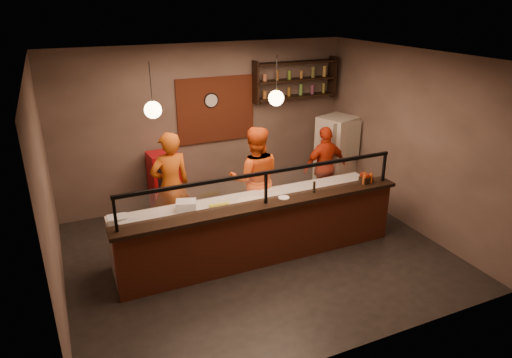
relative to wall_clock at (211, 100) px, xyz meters
name	(u,v)px	position (x,y,z in m)	size (l,w,h in m)	color
floor	(258,253)	(-0.10, -2.46, -2.10)	(6.00, 6.00, 0.00)	black
ceiling	(258,58)	(-0.10, -2.46, 1.10)	(6.00, 6.00, 0.00)	#352E29
wall_back	(207,125)	(-0.10, 0.04, -0.50)	(6.00, 6.00, 0.00)	#7C655B
wall_left	(47,196)	(-3.10, -2.46, -0.50)	(5.00, 5.00, 0.00)	#7C655B
wall_right	(410,141)	(2.90, -2.46, -0.50)	(5.00, 5.00, 0.00)	#7C655B
wall_front	(353,236)	(-0.10, -4.96, -0.50)	(6.00, 6.00, 0.00)	#7C655B
brick_patch	(216,110)	(0.10, 0.01, -0.20)	(1.60, 0.04, 1.30)	brown
service_counter	(265,235)	(-0.10, -2.76, -1.60)	(4.60, 0.25, 1.00)	brown
counter_ledge	(266,205)	(-0.10, -2.76, -1.07)	(4.70, 0.37, 0.06)	black
worktop_cabinet	(253,226)	(-0.10, -2.26, -1.68)	(4.60, 0.75, 0.85)	gray
worktop	(253,202)	(-0.10, -2.26, -1.23)	(4.60, 0.75, 0.05)	beige
sneeze_guard	(266,184)	(-0.10, -2.76, -0.73)	(4.50, 0.05, 0.52)	white
wall_shelving	(295,80)	(1.80, -0.14, 0.30)	(1.84, 0.28, 0.85)	black
wall_clock	(211,100)	(0.00, 0.00, 0.00)	(0.30, 0.30, 0.04)	black
pendant_left	(153,110)	(-1.60, -2.26, 0.45)	(0.24, 0.24, 0.77)	black
pendant_right	(276,98)	(0.30, -2.26, 0.45)	(0.24, 0.24, 0.77)	black
cook_left	(171,186)	(-1.21, -1.26, -1.14)	(0.70, 0.46, 1.92)	#C35312
cook_mid	(255,179)	(0.24, -1.58, -1.13)	(0.94, 0.73, 1.93)	#E25415
cook_right	(325,166)	(1.95, -1.21, -1.28)	(0.96, 0.40, 1.65)	red
fridge	(336,155)	(2.50, -0.77, -1.26)	(0.70, 0.66, 1.68)	beige
red_cooler	(165,184)	(-1.11, -0.31, -1.47)	(0.54, 0.49, 1.26)	#B10B12
pizza_dough	(253,203)	(-0.16, -2.38, -1.19)	(0.56, 0.56, 0.01)	white
prep_tub_a	(118,221)	(-2.25, -2.26, -1.13)	(0.28, 0.22, 0.14)	silver
prep_tub_b	(186,206)	(-1.20, -2.18, -1.12)	(0.31, 0.25, 0.15)	silver
prep_tub_c	(130,227)	(-2.11, -2.53, -1.13)	(0.29, 0.23, 0.15)	silver
rolling_pin	(219,205)	(-0.68, -2.25, -1.17)	(0.06, 0.06, 0.32)	#F7F529
condiment_caddy	(366,180)	(1.81, -2.71, -0.99)	(0.20, 0.15, 0.11)	black
pepper_mill	(314,187)	(0.79, -2.71, -0.95)	(0.04, 0.04, 0.19)	black
small_plate	(284,198)	(0.24, -2.70, -1.03)	(0.18, 0.18, 0.01)	white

